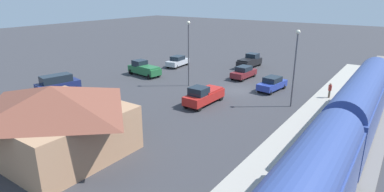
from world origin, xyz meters
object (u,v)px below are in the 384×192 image
(sedan_blue, at_px, (272,84))
(light_pole_near_platform, at_px, (295,60))
(passenger_train, at_px, (338,142))
(light_pole_lot_center, at_px, (189,46))
(pedestrian_on_platform, at_px, (330,89))
(suv_navy, at_px, (57,84))
(sedan_silver, at_px, (178,61))
(pickup_red, at_px, (204,95))
(station_building, at_px, (55,118))
(pickup_black, at_px, (250,61))
(sedan_maroon, at_px, (244,72))
(pickup_green, at_px, (144,69))

(sedan_blue, relative_size, light_pole_near_platform, 0.59)
(passenger_train, xyz_separation_m, light_pole_lot_center, (20.28, -12.85, 2.29))
(pedestrian_on_platform, bearing_deg, sedan_blue, 0.82)
(suv_navy, height_order, light_pole_near_platform, light_pole_near_platform)
(sedan_silver, relative_size, light_pole_lot_center, 0.56)
(pedestrian_on_platform, distance_m, light_pole_lot_center, 17.28)
(passenger_train, xyz_separation_m, pickup_red, (14.79, -7.91, -1.83))
(suv_navy, bearing_deg, sedan_blue, -143.08)
(pedestrian_on_platform, bearing_deg, station_building, 60.16)
(pickup_black, bearing_deg, sedan_maroon, 108.49)
(passenger_train, bearing_deg, sedan_silver, -36.60)
(passenger_train, relative_size, sedan_silver, 7.80)
(pickup_green, height_order, pickup_black, same)
(sedan_silver, xyz_separation_m, light_pole_lot_center, (-8.06, 8.19, 4.27))
(pedestrian_on_platform, bearing_deg, pickup_black, -35.15)
(pickup_black, relative_size, sedan_silver, 1.18)
(suv_navy, xyz_separation_m, light_pole_near_platform, (-24.62, -11.27, 3.88))
(station_building, xyz_separation_m, suv_navy, (13.42, -8.72, -1.54))
(pickup_red, relative_size, pickup_green, 0.97)
(station_building, bearing_deg, sedan_maroon, -93.93)
(suv_navy, height_order, sedan_silver, suv_navy)
(pickup_red, distance_m, sedan_silver, 18.87)
(pickup_green, bearing_deg, passenger_train, 154.82)
(pickup_red, xyz_separation_m, light_pole_lot_center, (5.49, -4.95, 4.12))
(pickup_green, xyz_separation_m, pickup_black, (-10.35, -13.73, 0.00))
(sedan_maroon, relative_size, pickup_black, 0.84)
(passenger_train, relative_size, light_pole_lot_center, 4.39)
(light_pole_near_platform, bearing_deg, sedan_blue, -48.81)
(light_pole_lot_center, bearing_deg, pickup_black, -97.40)
(light_pole_near_platform, bearing_deg, sedan_maroon, -39.64)
(sedan_maroon, xyz_separation_m, sedan_silver, (12.24, -0.71, 0.00))
(pedestrian_on_platform, xyz_separation_m, sedan_blue, (6.64, 0.09, -0.40))
(station_building, bearing_deg, pedestrian_on_platform, -119.84)
(suv_navy, xyz_separation_m, sedan_blue, (-20.80, -15.63, -0.27))
(sedan_blue, relative_size, light_pole_lot_center, 0.57)
(light_pole_lot_center, bearing_deg, pickup_green, -4.54)
(pickup_black, distance_m, light_pole_lot_center, 15.10)
(pedestrian_on_platform, xyz_separation_m, suv_navy, (27.45, 15.73, -0.13))
(sedan_blue, bearing_deg, pickup_black, -52.79)
(passenger_train, xyz_separation_m, light_pole_near_platform, (6.80, -12.63, 2.18))
(station_building, xyz_separation_m, sedan_blue, (-7.38, -24.35, -1.81))
(suv_navy, bearing_deg, light_pole_lot_center, -134.12)
(pedestrian_on_platform, distance_m, suv_navy, 31.63)
(suv_navy, height_order, light_pole_lot_center, light_pole_lot_center)
(pickup_black, bearing_deg, light_pole_near_platform, 128.45)
(sedan_silver, bearing_deg, sedan_maroon, 176.68)
(pickup_red, distance_m, light_pole_near_platform, 10.11)
(sedan_maroon, xyz_separation_m, sedan_blue, (-5.48, 3.34, 0.00))
(passenger_train, height_order, sedan_maroon, passenger_train)
(passenger_train, relative_size, pedestrian_on_platform, 21.15)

